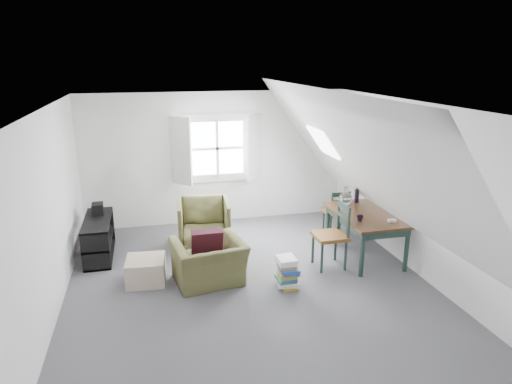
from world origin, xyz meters
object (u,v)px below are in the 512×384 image
object	(u,v)px
armchair_far	(205,244)
dining_chair_far	(337,212)
ottoman	(146,270)
dining_table	(365,219)
armchair_near	(209,282)
magazine_stack	(287,272)
media_shelf	(99,240)
dining_chair_near	(332,235)

from	to	relation	value
armchair_far	dining_chair_far	world-z (taller)	dining_chair_far
ottoman	dining_table	xyz separation A→B (m)	(3.42, 0.08, 0.46)
armchair_near	magazine_stack	bearing A→B (deg)	151.28
armchair_far	media_shelf	distance (m)	1.73
ottoman	dining_chair_far	world-z (taller)	dining_chair_far
armchair_far	dining_chair_far	size ratio (longest dim) A/B	1.02
dining_chair_far	dining_chair_near	distance (m)	1.31
armchair_near	dining_chair_far	distance (m)	2.81
dining_chair_far	media_shelf	xyz separation A→B (m)	(-4.07, 0.05, -0.16)
armchair_near	media_shelf	size ratio (longest dim) A/B	0.79
armchair_near	dining_chair_near	xyz separation A→B (m)	(1.90, 0.08, 0.52)
ottoman	magazine_stack	distance (m)	2.01
dining_table	dining_chair_far	bearing A→B (deg)	94.31
dining_chair_near	armchair_far	bearing A→B (deg)	-114.05
armchair_far	magazine_stack	size ratio (longest dim) A/B	2.01
dining_chair_far	dining_chair_near	world-z (taller)	dining_chair_near
dining_table	dining_chair_near	world-z (taller)	dining_chair_near
media_shelf	dining_chair_far	bearing A→B (deg)	-2.43
armchair_far	dining_table	size ratio (longest dim) A/B	0.60
ottoman	dining_table	bearing A→B (deg)	1.35
dining_chair_near	media_shelf	distance (m)	3.70
armchair_far	dining_table	bearing A→B (deg)	-18.86
dining_chair_near	magazine_stack	world-z (taller)	dining_chair_near
armchair_near	dining_table	size ratio (longest dim) A/B	0.66
armchair_near	dining_chair_near	distance (m)	1.97
armchair_far	dining_chair_far	distance (m)	2.41
magazine_stack	dining_table	bearing A→B (deg)	24.83
dining_table	dining_chair_near	xyz separation A→B (m)	(-0.65, -0.23, -0.12)
armchair_far	media_shelf	bearing A→B (deg)	-171.52
dining_table	armchair_far	bearing A→B (deg)	155.96
armchair_far	magazine_stack	world-z (taller)	magazine_stack
armchair_near	armchair_far	xyz separation A→B (m)	(0.12, 1.40, 0.00)
armchair_near	media_shelf	distance (m)	2.07
dining_table	ottoman	bearing A→B (deg)	-178.61
ottoman	armchair_far	bearing A→B (deg)	49.78
armchair_near	armchair_far	size ratio (longest dim) A/B	1.10
media_shelf	magazine_stack	bearing A→B (deg)	-34.38
armchair_far	dining_chair_near	size ratio (longest dim) A/B	0.88
media_shelf	magazine_stack	size ratio (longest dim) A/B	2.81
media_shelf	dining_chair_near	bearing A→B (deg)	-20.98
armchair_near	ottoman	world-z (taller)	ottoman
dining_table	magazine_stack	world-z (taller)	dining_table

